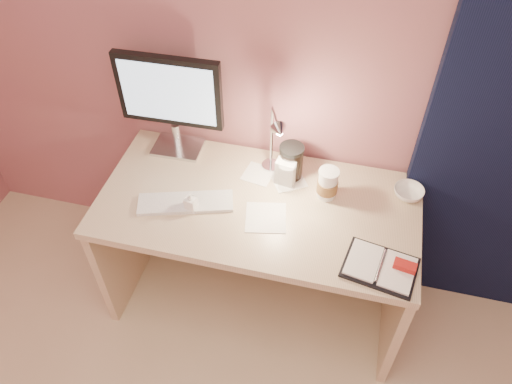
% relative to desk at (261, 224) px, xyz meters
% --- Properties ---
extents(desk, '(1.40, 0.70, 0.73)m').
position_rel_desk_xyz_m(desk, '(0.00, 0.00, 0.00)').
color(desk, beige).
rests_on(desk, ground).
extents(monitor, '(0.48, 0.18, 0.51)m').
position_rel_desk_xyz_m(monitor, '(-0.46, 0.18, 0.53)').
color(monitor, silver).
rests_on(monitor, desk).
extents(keyboard, '(0.43, 0.24, 0.02)m').
position_rel_desk_xyz_m(keyboard, '(-0.30, -0.16, 0.23)').
color(keyboard, white).
rests_on(keyboard, desk).
extents(planner, '(0.31, 0.25, 0.04)m').
position_rel_desk_xyz_m(planner, '(0.55, -0.29, 0.24)').
color(planner, black).
rests_on(planner, desk).
extents(paper_a, '(0.20, 0.20, 0.00)m').
position_rel_desk_xyz_m(paper_a, '(0.05, -0.15, 0.23)').
color(paper_a, white).
rests_on(paper_a, desk).
extents(paper_b, '(0.15, 0.15, 0.00)m').
position_rel_desk_xyz_m(paper_b, '(-0.04, 0.10, 0.23)').
color(paper_b, white).
rests_on(paper_b, desk).
extents(paper_c, '(0.20, 0.20, 0.00)m').
position_rel_desk_xyz_m(paper_c, '(0.10, 0.10, 0.23)').
color(paper_c, white).
rests_on(paper_c, desk).
extents(coffee_cup, '(0.09, 0.09, 0.15)m').
position_rel_desk_xyz_m(coffee_cup, '(0.28, 0.04, 0.29)').
color(coffee_cup, white).
rests_on(coffee_cup, desk).
extents(clear_cup, '(0.08, 0.08, 0.14)m').
position_rel_desk_xyz_m(clear_cup, '(0.10, 0.05, 0.29)').
color(clear_cup, white).
rests_on(clear_cup, desk).
extents(bowl, '(0.17, 0.17, 0.04)m').
position_rel_desk_xyz_m(bowl, '(0.63, 0.13, 0.25)').
color(bowl, white).
rests_on(bowl, desk).
extents(lotion_bottle, '(0.05, 0.05, 0.10)m').
position_rel_desk_xyz_m(lotion_bottle, '(-0.27, -0.18, 0.28)').
color(lotion_bottle, white).
rests_on(lotion_bottle, desk).
extents(dark_jar, '(0.11, 0.11, 0.15)m').
position_rel_desk_xyz_m(dark_jar, '(0.10, 0.13, 0.30)').
color(dark_jar, black).
rests_on(dark_jar, desk).
extents(product_box, '(0.09, 0.08, 0.13)m').
position_rel_desk_xyz_m(product_box, '(0.09, 0.09, 0.29)').
color(product_box, '#B3B4AF').
rests_on(product_box, desk).
extents(desk_lamp, '(0.14, 0.22, 0.36)m').
position_rel_desk_xyz_m(desk_lamp, '(-0.03, 0.08, 0.45)').
color(desk_lamp, silver).
rests_on(desk_lamp, desk).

